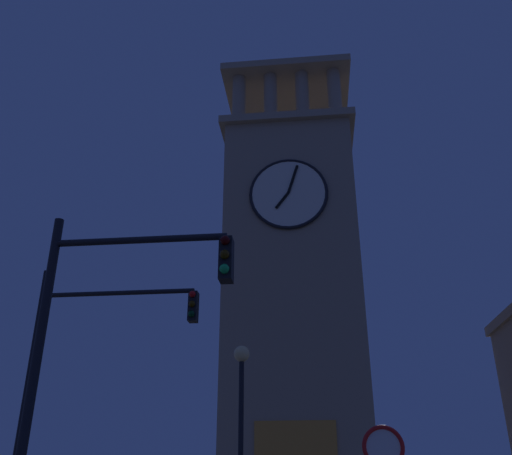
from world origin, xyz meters
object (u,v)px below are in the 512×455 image
traffic_signal_near (98,335)px  street_lamp (241,406)px  clocktower (295,305)px  traffic_signal_mid (79,363)px

traffic_signal_near → street_lamp: traffic_signal_near is taller
clocktower → traffic_signal_near: clocktower is taller
traffic_signal_mid → traffic_signal_near: bearing=116.2°
clocktower → traffic_signal_near: 19.29m
clocktower → traffic_signal_mid: (4.78, 13.65, -5.32)m
clocktower → traffic_signal_near: bearing=82.1°
traffic_signal_near → traffic_signal_mid: (2.25, -4.56, 0.48)m
clocktower → street_lamp: size_ratio=4.80×
clocktower → traffic_signal_mid: 15.41m
traffic_signal_mid → street_lamp: size_ratio=1.30×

